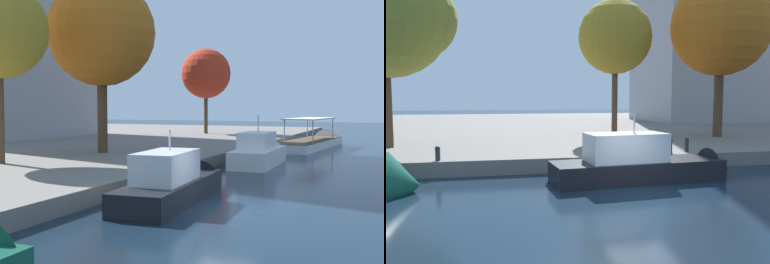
% 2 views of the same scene
% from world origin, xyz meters
% --- Properties ---
extents(ground_plane, '(220.00, 220.00, 0.00)m').
position_xyz_m(ground_plane, '(0.00, 0.00, 0.00)').
color(ground_plane, '#142333').
extents(motor_yacht_2, '(9.02, 2.96, 3.83)m').
position_xyz_m(motor_yacht_2, '(1.28, 2.62, 0.62)').
color(motor_yacht_2, black).
rests_on(motor_yacht_2, ground_plane).
extents(motor_yacht_3, '(8.32, 2.71, 4.21)m').
position_xyz_m(motor_yacht_3, '(14.98, 2.62, 0.67)').
color(motor_yacht_3, silver).
rests_on(motor_yacht_3, ground_plane).
extents(tour_boat_4, '(15.24, 4.61, 4.29)m').
position_xyz_m(tour_boat_4, '(31.03, 1.69, 0.24)').
color(tour_boat_4, white).
rests_on(tour_boat_4, ground_plane).
extents(mooring_bollard_0, '(0.25, 0.25, 0.82)m').
position_xyz_m(mooring_bollard_0, '(4.92, 5.92, 1.21)').
color(mooring_bollard_0, '#2D2D33').
rests_on(mooring_bollard_0, dock_promenade).
extents(tree_0, '(6.51, 5.98, 10.23)m').
position_xyz_m(tree_0, '(37.30, 15.45, 7.77)').
color(tree_0, '#4C3823').
rests_on(tree_0, dock_promenade).
extents(tree_3, '(8.00, 7.85, 12.23)m').
position_xyz_m(tree_3, '(11.55, 13.53, 9.14)').
color(tree_3, '#4C3823').
rests_on(tree_3, dock_promenade).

